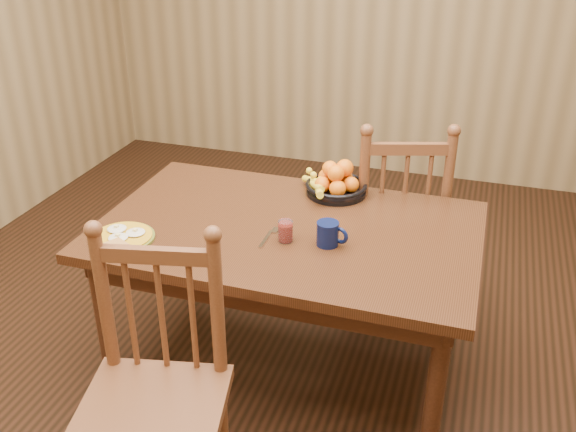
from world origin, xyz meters
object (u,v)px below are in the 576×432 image
(chair_far, at_px, (396,221))
(chair_near, at_px, (155,396))
(dining_table, at_px, (288,244))
(coffee_mug, at_px, (329,234))
(fruit_bowl, at_px, (335,183))
(breakfast_plate, at_px, (122,237))

(chair_far, height_order, chair_near, chair_far)
(chair_far, relative_size, chair_near, 1.01)
(dining_table, distance_m, coffee_mug, 0.26)
(coffee_mug, xyz_separation_m, fruit_bowl, (-0.09, 0.48, 0.00))
(breakfast_plate, distance_m, fruit_bowl, 1.00)
(chair_near, relative_size, coffee_mug, 7.88)
(dining_table, relative_size, chair_far, 1.51)
(chair_near, bearing_deg, breakfast_plate, 114.69)
(chair_near, bearing_deg, dining_table, 64.72)
(chair_near, distance_m, coffee_mug, 0.91)
(chair_far, bearing_deg, fruit_bowl, 27.62)
(dining_table, height_order, chair_far, chair_far)
(dining_table, xyz_separation_m, breakfast_plate, (-0.61, -0.32, 0.10))
(chair_far, bearing_deg, coffee_mug, 59.59)
(coffee_mug, bearing_deg, dining_table, 154.05)
(dining_table, bearing_deg, fruit_bowl, 73.91)
(chair_far, height_order, breakfast_plate, chair_far)
(dining_table, height_order, coffee_mug, coffee_mug)
(dining_table, xyz_separation_m, fruit_bowl, (0.11, 0.38, 0.14))
(dining_table, xyz_separation_m, chair_near, (-0.19, -0.86, -0.15))
(chair_far, xyz_separation_m, coffee_mug, (-0.17, -0.74, 0.29))
(breakfast_plate, xyz_separation_m, fruit_bowl, (0.72, 0.70, 0.04))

